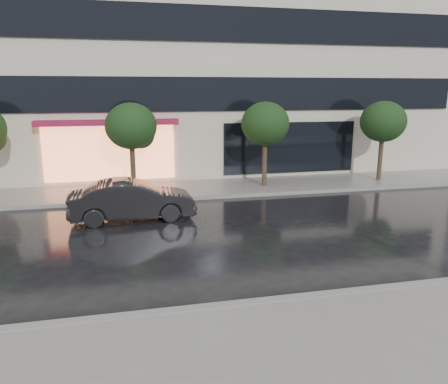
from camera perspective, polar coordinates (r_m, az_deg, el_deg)
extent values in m
plane|color=black|center=(10.72, 6.38, -11.80)|extent=(120.00, 120.00, 0.00)
cube|color=slate|center=(8.09, 14.42, -20.72)|extent=(60.00, 4.50, 0.12)
cube|color=slate|center=(20.17, -3.12, 0.46)|extent=(60.00, 3.50, 0.12)
cube|color=gray|center=(9.84, 8.34, -13.79)|extent=(60.00, 0.25, 0.14)
cube|color=gray|center=(18.49, -2.20, -0.68)|extent=(60.00, 0.25, 0.14)
cube|color=beige|center=(27.71, -6.30, 22.49)|extent=(30.00, 12.00, 18.00)
cube|color=black|center=(21.34, -4.05, 12.63)|extent=(28.00, 0.12, 1.60)
cube|color=black|center=(21.55, -4.20, 21.17)|extent=(28.00, 0.12, 1.60)
cube|color=#FF8C59|center=(21.28, -14.66, 4.94)|extent=(6.00, 0.10, 2.60)
cube|color=maroon|center=(20.80, -14.92, 8.76)|extent=(6.40, 0.70, 0.25)
cube|color=black|center=(22.84, 8.62, 5.76)|extent=(7.00, 0.10, 2.60)
cube|color=#4C4C54|center=(47.42, 26.53, 16.14)|extent=(12.00, 12.00, 16.00)
cylinder|color=#33261C|center=(19.45, -11.78, 2.85)|extent=(0.22, 0.22, 2.20)
ellipsoid|color=black|center=(19.21, -12.05, 8.43)|extent=(2.20, 2.20, 1.98)
sphere|color=black|center=(19.46, -10.82, 7.36)|extent=(1.20, 1.20, 1.20)
cylinder|color=#33261C|center=(20.44, 5.30, 3.56)|extent=(0.22, 0.22, 2.20)
ellipsoid|color=black|center=(20.21, 5.42, 8.88)|extent=(2.20, 2.20, 1.98)
sphere|color=black|center=(20.55, 6.29, 7.82)|extent=(1.20, 1.20, 1.20)
cylinder|color=#33261C|center=(23.00, 19.71, 3.93)|extent=(0.22, 0.22, 2.20)
ellipsoid|color=black|center=(22.79, 20.08, 8.64)|extent=(2.20, 2.20, 1.98)
sphere|color=black|center=(23.21, 20.58, 7.68)|extent=(1.20, 1.20, 1.20)
imported|color=black|center=(15.72, -11.89, -1.04)|extent=(4.41, 1.68, 1.43)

